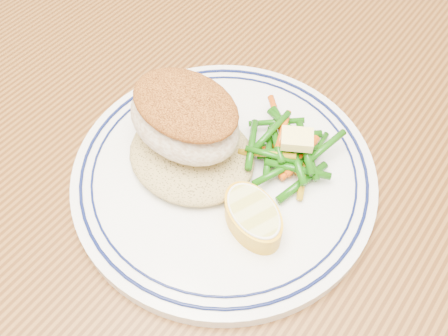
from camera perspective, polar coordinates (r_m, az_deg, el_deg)
dining_table at (r=0.58m, az=4.14°, el=-4.52°), size 1.50×0.90×0.75m
plate at (r=0.48m, az=0.00°, el=-0.73°), size 0.29×0.29×0.02m
rice_pilaf at (r=0.47m, az=-3.74°, el=1.72°), size 0.13×0.11×0.02m
fish_fillet at (r=0.46m, az=-4.53°, el=5.87°), size 0.12×0.09×0.06m
vegetable_pile at (r=0.48m, az=7.48°, el=2.13°), size 0.10×0.10×0.03m
butter_pat at (r=0.46m, az=8.36°, el=3.29°), size 0.04×0.03×0.01m
lemon_wedge at (r=0.43m, az=3.33°, el=-5.54°), size 0.08×0.08×0.03m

